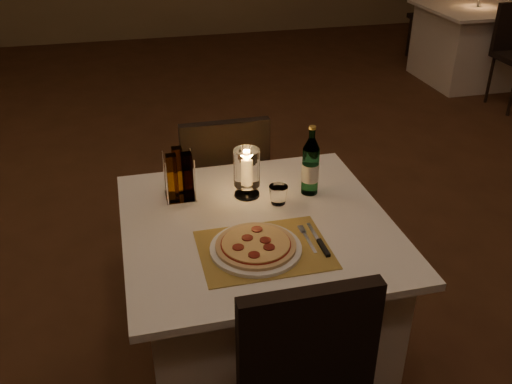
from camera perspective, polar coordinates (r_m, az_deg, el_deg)
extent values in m
cube|color=#4A2A18|center=(3.19, -4.55, -7.23)|extent=(8.00, 10.00, 0.02)
cube|color=white|center=(2.37, 0.12, -10.92)|extent=(0.88, 0.88, 0.71)
cube|color=white|center=(2.15, 0.13, -3.39)|extent=(1.00, 1.00, 0.03)
cube|color=black|center=(1.71, 5.28, -15.26)|extent=(0.42, 0.05, 0.42)
cube|color=black|center=(2.96, -3.62, 0.45)|extent=(0.42, 0.42, 0.05)
cube|color=black|center=(2.69, -3.04, 2.88)|extent=(0.42, 0.05, 0.42)
cylinder|color=black|center=(3.25, -1.10, -1.49)|extent=(0.03, 0.03, 0.44)
cylinder|color=black|center=(3.21, -7.04, -2.23)|extent=(0.03, 0.03, 0.44)
cylinder|color=black|center=(2.97, 0.37, -4.76)|extent=(0.03, 0.03, 0.44)
cylinder|color=black|center=(2.92, -6.14, -5.63)|extent=(0.03, 0.03, 0.44)
cube|color=#A7863A|center=(1.99, 0.82, -5.77)|extent=(0.45, 0.34, 0.00)
cylinder|color=white|center=(1.98, -0.02, -5.68)|extent=(0.32, 0.32, 0.01)
cylinder|color=#D8B77F|center=(1.97, -0.02, -5.37)|extent=(0.28, 0.28, 0.01)
cylinder|color=maroon|center=(1.97, -0.02, -5.19)|extent=(0.24, 0.24, 0.00)
cylinder|color=#EACC7F|center=(1.97, -0.02, -5.11)|extent=(0.24, 0.24, 0.00)
cylinder|color=maroon|center=(1.98, 0.95, -4.83)|extent=(0.04, 0.04, 0.00)
cylinder|color=maroon|center=(2.03, 0.09, -3.74)|extent=(0.04, 0.04, 0.00)
cylinder|color=maroon|center=(1.99, -0.88, -4.59)|extent=(0.04, 0.04, 0.00)
cylinder|color=maroon|center=(1.94, -1.79, -5.54)|extent=(0.04, 0.04, 0.00)
cylinder|color=maroon|center=(1.90, -0.19, -6.30)|extent=(0.04, 0.04, 0.00)
cylinder|color=maroon|center=(1.94, 1.31, -5.53)|extent=(0.04, 0.04, 0.00)
cube|color=silver|center=(2.03, 5.35, -5.01)|extent=(0.01, 0.14, 0.00)
cube|color=silver|center=(2.10, 4.61, -3.74)|extent=(0.02, 0.05, 0.00)
cube|color=black|center=(2.00, 6.76, -5.56)|extent=(0.02, 0.10, 0.01)
cube|color=silver|center=(2.09, 5.73, -3.99)|extent=(0.01, 0.12, 0.00)
cylinder|color=#539B6C|center=(2.30, 5.44, 2.10)|extent=(0.07, 0.07, 0.20)
cylinder|color=#539B6C|center=(2.23, 5.64, 5.85)|extent=(0.02, 0.02, 0.04)
cylinder|color=gold|center=(2.23, 5.67, 6.42)|extent=(0.03, 0.03, 0.01)
cylinder|color=silver|center=(2.31, 5.44, 2.00)|extent=(0.07, 0.07, 0.08)
cylinder|color=white|center=(2.32, -0.91, -0.22)|extent=(0.10, 0.10, 0.01)
cylinder|color=white|center=(2.30, -0.91, 0.33)|extent=(0.02, 0.02, 0.04)
cylinder|color=white|center=(2.26, -0.93, 2.47)|extent=(0.11, 0.11, 0.15)
cylinder|color=white|center=(2.27, -0.93, 2.13)|extent=(0.03, 0.03, 0.11)
ellipsoid|color=orange|center=(2.23, -0.94, 3.73)|extent=(0.02, 0.02, 0.03)
cube|color=white|center=(2.33, -7.53, -0.45)|extent=(0.12, 0.12, 0.01)
cylinder|color=white|center=(2.23, -8.90, 0.78)|extent=(0.01, 0.01, 0.18)
cylinder|color=white|center=(2.24, -6.11, 1.11)|extent=(0.01, 0.01, 0.18)
cylinder|color=white|center=(2.33, -9.19, 2.04)|extent=(0.01, 0.01, 0.18)
cylinder|color=white|center=(2.33, -6.51, 2.35)|extent=(0.01, 0.01, 0.18)
cube|color=#BF8C33|center=(2.25, -8.35, 1.37)|extent=(0.04, 0.04, 0.20)
cube|color=#3F1E14|center=(2.25, -6.84, 1.55)|extent=(0.04, 0.04, 0.20)
cube|color=#BF8C33|center=(2.30, -7.79, 2.14)|extent=(0.04, 0.04, 0.20)
cube|color=white|center=(6.31, 20.68, 13.50)|extent=(0.88, 0.88, 0.71)
cube|color=white|center=(6.23, 21.29, 16.75)|extent=(1.00, 1.00, 0.03)
cylinder|color=black|center=(5.76, 22.33, 10.36)|extent=(0.03, 0.03, 0.44)
cube|color=black|center=(6.95, 17.24, 16.27)|extent=(0.42, 0.42, 0.05)
cube|color=black|center=(6.75, 18.33, 17.77)|extent=(0.42, 0.05, 0.42)
cylinder|color=black|center=(7.23, 17.49, 14.74)|extent=(0.03, 0.03, 0.44)
cylinder|color=black|center=(7.06, 15.02, 14.76)|extent=(0.03, 0.03, 0.44)
cylinder|color=black|center=(6.95, 18.88, 13.97)|extent=(0.03, 0.03, 0.44)
cylinder|color=black|center=(6.77, 16.36, 13.98)|extent=(0.03, 0.03, 0.44)
cylinder|color=white|center=(6.22, 21.39, 17.28)|extent=(0.03, 0.03, 0.09)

